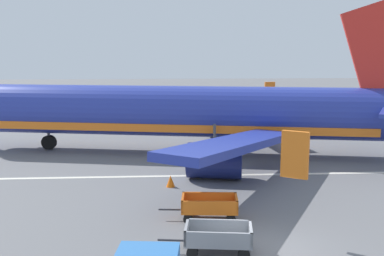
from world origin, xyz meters
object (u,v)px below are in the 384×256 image
object	(u,v)px
airplane	(197,113)
baggage_cart_second_in_row	(209,207)
traffic_cone_near_plane	(171,181)
baggage_cart_nearest	(218,238)

from	to	relation	value
airplane	baggage_cart_second_in_row	bearing A→B (deg)	-91.86
airplane	traffic_cone_near_plane	distance (m)	9.04
airplane	baggage_cart_second_in_row	world-z (taller)	airplane
airplane	traffic_cone_near_plane	size ratio (longest dim) A/B	57.70
baggage_cart_second_in_row	traffic_cone_near_plane	bearing A→B (deg)	107.73
baggage_cart_nearest	traffic_cone_near_plane	world-z (taller)	baggage_cart_nearest
baggage_cart_second_in_row	baggage_cart_nearest	bearing A→B (deg)	-90.20
airplane	baggage_cart_nearest	size ratio (longest dim) A/B	10.37
airplane	traffic_cone_near_plane	bearing A→B (deg)	-104.10
baggage_cart_second_in_row	traffic_cone_near_plane	distance (m)	5.46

